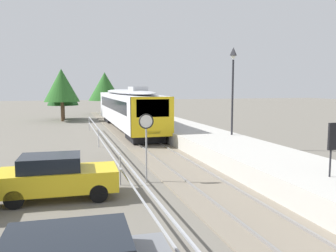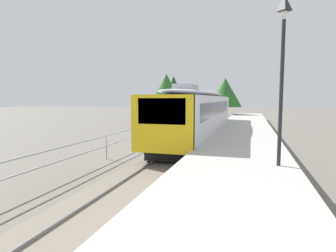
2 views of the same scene
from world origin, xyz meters
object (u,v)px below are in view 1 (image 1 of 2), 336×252
(platform_lamp_mid_platform, at_px, (233,74))
(parked_hatchback_yellow, at_px, (57,176))
(commuter_train, at_px, (127,106))
(speed_limit_sign, at_px, (146,131))

(platform_lamp_mid_platform, xyz_separation_m, parked_hatchback_yellow, (-10.23, -6.99, -3.83))
(commuter_train, relative_size, platform_lamp_mid_platform, 3.52)
(speed_limit_sign, xyz_separation_m, parked_hatchback_yellow, (-3.43, -1.08, -1.33))
(commuter_train, xyz_separation_m, platform_lamp_mid_platform, (4.57, -11.16, 2.48))
(parked_hatchback_yellow, bearing_deg, commuter_train, 72.69)
(speed_limit_sign, height_order, parked_hatchback_yellow, speed_limit_sign)
(commuter_train, bearing_deg, speed_limit_sign, -97.42)
(parked_hatchback_yellow, bearing_deg, platform_lamp_mid_platform, 34.33)
(speed_limit_sign, bearing_deg, platform_lamp_mid_platform, 41.00)
(platform_lamp_mid_platform, xyz_separation_m, speed_limit_sign, (-6.80, -5.91, -2.50))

